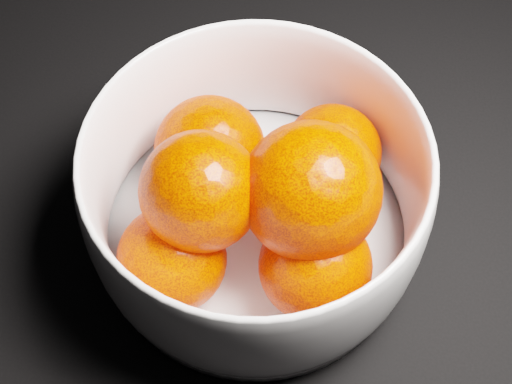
{
  "coord_description": "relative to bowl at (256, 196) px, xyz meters",
  "views": [
    {
      "loc": [
        -0.03,
        -0.29,
        0.47
      ],
      "look_at": [
        -0.05,
        -0.04,
        0.06
      ],
      "focal_mm": 50.0,
      "sensor_mm": 36.0,
      "label": 1
    }
  ],
  "objects": [
    {
      "name": "ground",
      "position": [
        0.05,
        0.04,
        -0.06
      ],
      "size": [
        3.0,
        3.0,
        0.0
      ],
      "primitive_type": "cube",
      "color": "black",
      "rests_on": "ground"
    },
    {
      "name": "bowl",
      "position": [
        0.0,
        0.0,
        0.0
      ],
      "size": [
        0.23,
        0.23,
        0.11
      ],
      "rotation": [
        0.0,
        0.0,
        -0.27
      ],
      "color": "white",
      "rests_on": "ground"
    },
    {
      "name": "orange_pile",
      "position": [
        0.0,
        -0.01,
        0.01
      ],
      "size": [
        0.17,
        0.17,
        0.13
      ],
      "color": "#E82C00",
      "rests_on": "bowl"
    }
  ]
}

